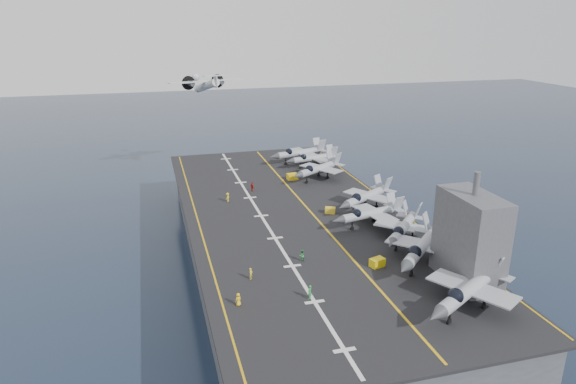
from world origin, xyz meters
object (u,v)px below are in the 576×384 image
object	(u,v)px
island_superstructure	(471,228)
fighter_jet_0	(469,288)
tow_cart_a	(377,262)
transport_plane	(207,86)

from	to	relation	value
island_superstructure	fighter_jet_0	world-z (taller)	island_superstructure
fighter_jet_0	tow_cart_a	bearing A→B (deg)	113.36
tow_cart_a	island_superstructure	bearing A→B (deg)	-35.32
island_superstructure	tow_cart_a	bearing A→B (deg)	144.68
island_superstructure	fighter_jet_0	size ratio (longest dim) A/B	0.79
island_superstructure	fighter_jet_0	xyz separation A→B (m)	(-3.89, -6.32, -4.75)
fighter_jet_0	tow_cart_a	distance (m)	14.41
fighter_jet_0	transport_plane	world-z (taller)	transport_plane
fighter_jet_0	tow_cart_a	xyz separation A→B (m)	(-5.65, 13.08, -2.14)
transport_plane	island_superstructure	bearing A→B (deg)	-75.47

